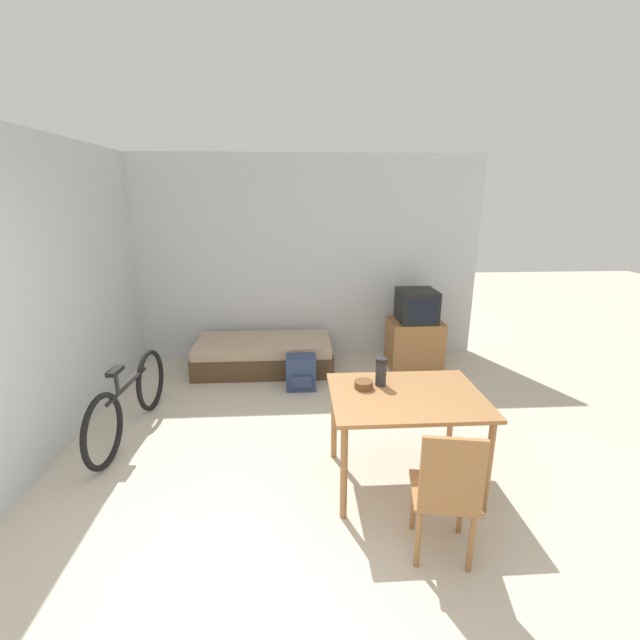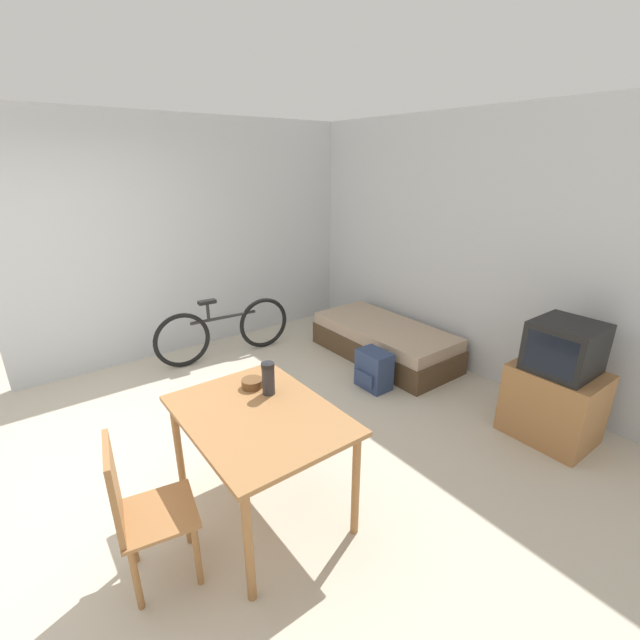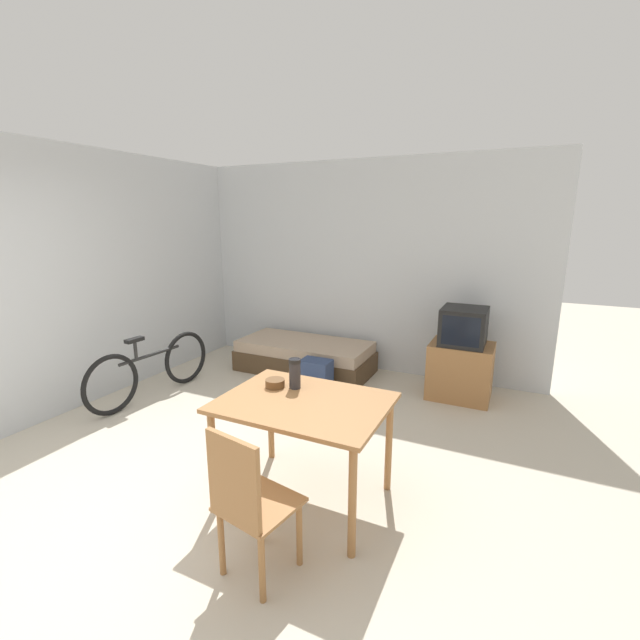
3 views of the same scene
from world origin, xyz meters
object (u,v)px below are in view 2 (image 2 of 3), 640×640
at_px(tv, 556,387).
at_px(mate_bowl, 252,383).
at_px(thermos_flask, 268,377).
at_px(backpack, 374,370).
at_px(bicycle, 225,330).
at_px(wooden_chair, 138,508).
at_px(daybed, 384,341).
at_px(dining_table, 259,425).

height_order(tv, mate_bowl, tv).
height_order(tv, thermos_flask, tv).
distance_m(mate_bowl, backpack, 1.78).
relative_size(bicycle, thermos_flask, 7.39).
bearing_deg(wooden_chair, mate_bowl, 112.26).
distance_m(daybed, wooden_chair, 3.39).
xyz_separation_m(tv, bicycle, (-3.12, -1.49, -0.14)).
xyz_separation_m(wooden_chair, mate_bowl, (-0.36, 0.89, 0.28)).
height_order(daybed, backpack, daybed).
relative_size(mate_bowl, backpack, 0.35).
height_order(bicycle, mate_bowl, mate_bowl).
relative_size(daybed, wooden_chair, 1.92).
bearing_deg(bicycle, backpack, 28.50).
xyz_separation_m(tv, wooden_chair, (-0.68, -3.12, 0.04)).
relative_size(wooden_chair, backpack, 2.26).
relative_size(dining_table, wooden_chair, 1.24).
bearing_deg(daybed, wooden_chair, -67.57).
bearing_deg(backpack, wooden_chair, -71.80).
height_order(wooden_chair, mate_bowl, wooden_chair).
height_order(dining_table, backpack, dining_table).
bearing_deg(mate_bowl, daybed, 112.50).
relative_size(tv, thermos_flask, 4.62).
bearing_deg(bicycle, thermos_flask, -17.29).
distance_m(daybed, backpack, 0.77).
distance_m(wooden_chair, backpack, 2.66).
bearing_deg(wooden_chair, daybed, 112.43).
height_order(wooden_chair, backpack, wooden_chair).
bearing_deg(mate_bowl, backpack, 105.88).
bearing_deg(daybed, mate_bowl, -67.50).
distance_m(daybed, dining_table, 2.70).
bearing_deg(wooden_chair, bicycle, 146.32).
bearing_deg(backpack, daybed, 127.04).
xyz_separation_m(mate_bowl, backpack, (-0.46, 1.62, -0.59)).
bearing_deg(bicycle, mate_bowl, -19.57).
bearing_deg(mate_bowl, wooden_chair, -67.74).
height_order(daybed, wooden_chair, wooden_chair).
relative_size(tv, mate_bowl, 7.22).
relative_size(thermos_flask, mate_bowl, 1.56).
height_order(daybed, mate_bowl, mate_bowl).
bearing_deg(backpack, dining_table, -66.31).
bearing_deg(thermos_flask, dining_table, -46.55).
relative_size(tv, dining_table, 0.91).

